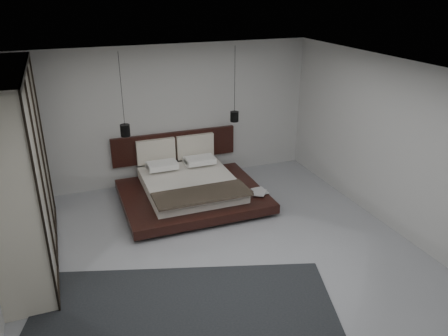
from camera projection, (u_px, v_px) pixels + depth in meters
name	position (u px, v px, depth m)	size (l,w,h in m)	color
floor	(220.00, 253.00, 6.76)	(6.00, 6.00, 0.00)	gray
ceiling	(219.00, 71.00, 5.67)	(6.00, 6.00, 0.00)	white
wall_back	(168.00, 115.00, 8.80)	(6.00, 6.00, 0.00)	#B1B1AF
wall_front	(344.00, 303.00, 3.63)	(6.00, 6.00, 0.00)	#B1B1AF
wall_right	(390.00, 145.00, 7.19)	(6.00, 6.00, 0.00)	#B1B1AF
lattice_screen	(7.00, 147.00, 7.40)	(0.05, 0.90, 2.60)	black
bed	(190.00, 187.00, 8.33)	(2.59, 2.32, 1.04)	black
book_lower	(254.00, 192.00, 8.15)	(0.23, 0.32, 0.03)	#99724C
book_upper	(254.00, 192.00, 8.11)	(0.22, 0.30, 0.02)	#99724C
pendant_left	(125.00, 130.00, 7.88)	(0.18, 0.18, 1.50)	black
pendant_right	(234.00, 116.00, 8.56)	(0.16, 0.16, 1.46)	black
wardrobe	(17.00, 171.00, 6.13)	(0.68, 2.90, 2.85)	silver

